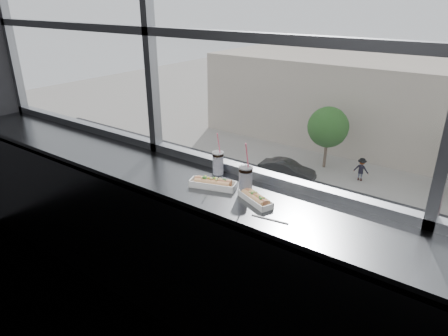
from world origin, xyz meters
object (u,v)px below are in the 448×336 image
Objects in this scene: wrapper at (202,181)px; car_near_b at (264,219)px; hotdog_tray_left at (213,183)px; car_far_a at (287,167)px; pedestrian_a at (362,167)px; soda_cup_left at (218,162)px; soda_cup_right at (246,179)px; car_near_c at (421,273)px; hotdog_tray_right at (255,198)px; car_near_a at (219,202)px; loose_straw at (270,219)px; tree_left at (328,127)px.

car_near_b is (-8.68, 16.27, -11.06)m from wrapper.
hotdog_tray_left is 29.05m from car_far_a.
hotdog_tray_left is 0.10m from wrapper.
pedestrian_a is at bearing -62.29° from car_far_a.
soda_cup_right is (0.32, -0.14, 0.01)m from soda_cup_left.
soda_cup_right is 0.05× the size of car_near_c.
wrapper is 0.02× the size of car_far_a.
car_far_a is 0.98× the size of car_near_b.
soda_cup_left is 0.89× the size of soda_cup_right.
soda_cup_right is 29.12m from car_far_a.
pedestrian_a is (-6.97, 27.43, -10.98)m from hotdog_tray_right.
car_near_a is at bearing 82.87° from car_near_b.
hotdog_tray_right is at bearing 135.24° from loose_straw.
soda_cup_left is 22.91m from car_near_a.
loose_straw is 0.61m from wrapper.
car_near_c is (-0.58, 16.43, -10.98)m from loose_straw.
wrapper reaches higher than car_near_c.
car_far_a is 2.64× the size of pedestrian_a.
wrapper reaches higher than car_near_b.
loose_straw is 0.03× the size of car_near_c.
hotdog_tray_right is at bearing -19.92° from hotdog_tray_left.
soda_cup_left is at bearing -174.05° from car_near_c.
soda_cup_right reaches higher than car_near_b.
tree_left is (-9.91, 12.00, 2.42)m from car_near_c.
car_near_c is at bearing 72.45° from hotdog_tray_left.
pedestrian_a is at bearing -17.95° from car_near_b.
hotdog_tray_left is 1.47× the size of loose_straw.
car_near_a is at bearing 169.73° from car_far_a.
hotdog_tray_left is 0.52m from loose_straw.
hotdog_tray_right is 21.70m from car_near_b.
soda_cup_right is 21.64m from car_near_b.
car_near_b is at bearing -84.20° from tree_left.
soda_cup_left is at bearing 100.46° from hotdog_tray_left.
loose_straw is 0.03× the size of car_near_a.
car_far_a is 1.12× the size of tree_left.
tree_left is (-3.35, 0.86, 2.39)m from pedestrian_a.
car_near_a is (-12.13, 16.29, -10.96)m from hotdog_tray_left.
wrapper is at bearing -159.05° from car_near_b.
wrapper is (-0.42, 0.02, -0.01)m from hotdog_tray_right.
hotdog_tray_right is 19.67m from car_near_c.
soda_cup_left is 1.40× the size of loose_straw.
car_near_a reaches higher than car_near_c.
soda_cup_right is 1.58× the size of loose_straw.
car_near_c is (-0.09, 16.29, -11.01)m from hotdog_tray_left.
wrapper is at bearing -87.26° from soda_cup_left.
wrapper is at bearing -172.22° from soda_cup_right.
hotdog_tray_right reaches higher than car_near_a.
car_near_b is at bearing 100.47° from hotdog_tray_left.
soda_cup_left is 30.10m from pedestrian_a.
hotdog_tray_left reaches higher than wrapper.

